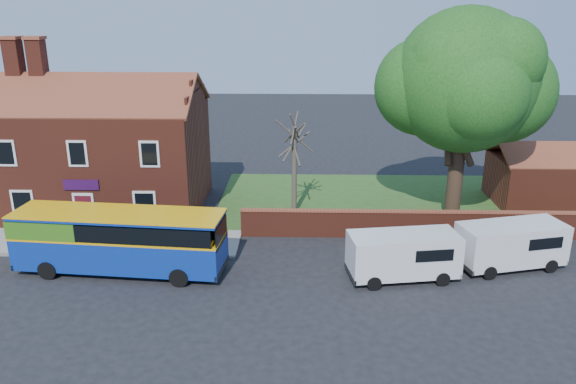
{
  "coord_description": "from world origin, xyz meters",
  "views": [
    {
      "loc": [
        5.39,
        -22.19,
        12.41
      ],
      "look_at": [
        4.69,
        5.0,
        3.29
      ],
      "focal_mm": 35.0,
      "sensor_mm": 36.0,
      "label": 1
    }
  ],
  "objects_px": {
    "bus": "(113,238)",
    "large_tree": "(465,85)",
    "van_near": "(403,254)",
    "van_far": "(511,243)"
  },
  "relations": [
    {
      "from": "large_tree",
      "to": "van_far",
      "type": "bearing_deg",
      "value": -79.39
    },
    {
      "from": "bus",
      "to": "large_tree",
      "type": "relative_size",
      "value": 0.82
    },
    {
      "from": "large_tree",
      "to": "van_near",
      "type": "bearing_deg",
      "value": -118.99
    },
    {
      "from": "van_near",
      "to": "large_tree",
      "type": "distance_m",
      "value": 11.22
    },
    {
      "from": "van_far",
      "to": "large_tree",
      "type": "xyz_separation_m",
      "value": [
        -1.2,
        6.41,
        6.86
      ]
    },
    {
      "from": "van_near",
      "to": "large_tree",
      "type": "relative_size",
      "value": 0.43
    },
    {
      "from": "van_far",
      "to": "bus",
      "type": "bearing_deg",
      "value": 168.53
    },
    {
      "from": "van_near",
      "to": "van_far",
      "type": "relative_size",
      "value": 0.97
    },
    {
      "from": "van_far",
      "to": "large_tree",
      "type": "bearing_deg",
      "value": 86.37
    },
    {
      "from": "bus",
      "to": "van_far",
      "type": "height_order",
      "value": "bus"
    }
  ]
}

